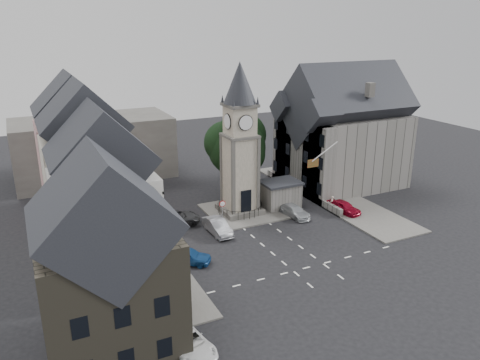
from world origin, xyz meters
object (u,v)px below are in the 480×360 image
car_east_red (343,207)px  clock_tower (240,141)px  stone_shelter (280,194)px  car_west_blue (188,256)px  pedestrian (332,203)px

car_east_red → clock_tower: bearing=140.9°
stone_shelter → car_west_blue: bearing=-150.6°
car_east_red → car_west_blue: bearing=176.6°
pedestrian → car_east_red: bearing=72.2°
pedestrian → clock_tower: bearing=-66.2°
clock_tower → stone_shelter: clock_tower is taller
clock_tower → car_west_blue: (-9.02, -8.27, -7.42)m
stone_shelter → pedestrian: size_ratio=2.65×
clock_tower → car_east_red: bearing=-26.0°
stone_shelter → car_east_red: stone_shelter is taller
clock_tower → car_east_red: clock_tower is taller
pedestrian → stone_shelter: bearing=-79.1°
car_east_red → stone_shelter: bearing=127.2°
stone_shelter → car_west_blue: 15.88m
clock_tower → stone_shelter: (4.80, -0.49, -6.57)m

